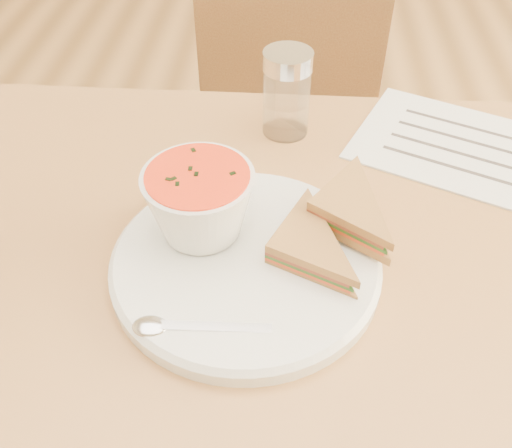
# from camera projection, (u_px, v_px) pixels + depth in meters

# --- Properties ---
(dining_table) EXTENTS (1.00, 0.70, 0.75)m
(dining_table) POSITION_uv_depth(u_px,v_px,m) (294.00, 418.00, 0.90)
(dining_table) COLOR brown
(dining_table) RESTS_ON floor
(chair_far) EXTENTS (0.51, 0.51, 0.96)m
(chair_far) POSITION_uv_depth(u_px,v_px,m) (264.00, 152.00, 1.24)
(chair_far) COLOR brown
(chair_far) RESTS_ON floor
(plate) EXTENTS (0.32, 0.32, 0.02)m
(plate) POSITION_uv_depth(u_px,v_px,m) (246.00, 264.00, 0.63)
(plate) COLOR white
(plate) RESTS_ON dining_table
(soup_bowl) EXTENTS (0.15, 0.15, 0.08)m
(soup_bowl) POSITION_uv_depth(u_px,v_px,m) (200.00, 206.00, 0.62)
(soup_bowl) COLOR white
(soup_bowl) RESTS_ON plate
(sandwich_half_a) EXTENTS (0.14, 0.14, 0.03)m
(sandwich_half_a) POSITION_uv_depth(u_px,v_px,m) (265.00, 256.00, 0.60)
(sandwich_half_a) COLOR #B4803F
(sandwich_half_a) RESTS_ON plate
(sandwich_half_b) EXTENTS (0.15, 0.15, 0.03)m
(sandwich_half_b) POSITION_uv_depth(u_px,v_px,m) (306.00, 213.00, 0.63)
(sandwich_half_b) COLOR #B4803F
(sandwich_half_b) RESTS_ON plate
(spoon) EXTENTS (0.18, 0.04, 0.01)m
(spoon) POSITION_uv_depth(u_px,v_px,m) (203.00, 327.00, 0.55)
(spoon) COLOR silver
(spoon) RESTS_ON plate
(paper_menu) EXTENTS (0.34, 0.30, 0.00)m
(paper_menu) POSITION_uv_depth(u_px,v_px,m) (460.00, 147.00, 0.80)
(paper_menu) COLOR white
(paper_menu) RESTS_ON dining_table
(condiment_shaker) EXTENTS (0.09, 0.09, 0.12)m
(condiment_shaker) POSITION_uv_depth(u_px,v_px,m) (287.00, 93.00, 0.79)
(condiment_shaker) COLOR silver
(condiment_shaker) RESTS_ON dining_table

